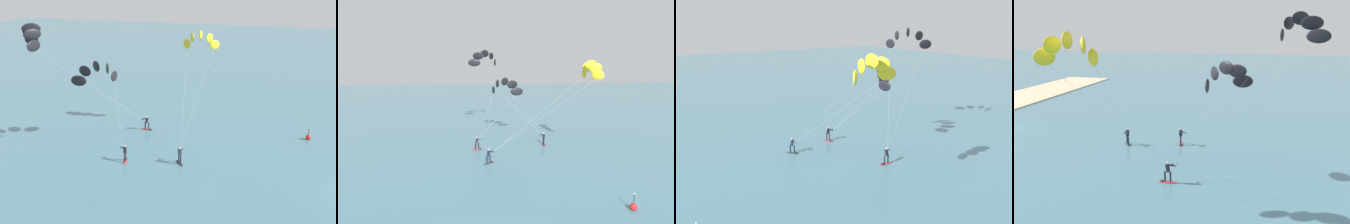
{
  "view_description": "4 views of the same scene",
  "coord_description": "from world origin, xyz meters",
  "views": [
    {
      "loc": [
        -34.09,
        5.43,
        17.21
      ],
      "look_at": [
        2.6,
        17.77,
        4.59
      ],
      "focal_mm": 44.99,
      "sensor_mm": 36.0,
      "label": 1
    },
    {
      "loc": [
        -0.38,
        -15.5,
        11.44
      ],
      "look_at": [
        3.68,
        21.41,
        4.77
      ],
      "focal_mm": 32.06,
      "sensor_mm": 36.0,
      "label": 2
    },
    {
      "loc": [
        32.57,
        1.54,
        13.54
      ],
      "look_at": [
        2.61,
        21.71,
        3.97
      ],
      "focal_mm": 37.03,
      "sensor_mm": 36.0,
      "label": 3
    },
    {
      "loc": [
        32.91,
        29.42,
        11.56
      ],
      "look_at": [
        3.83,
        22.34,
        4.3
      ],
      "focal_mm": 38.13,
      "sensor_mm": 36.0,
      "label": 4
    }
  ],
  "objects": [
    {
      "name": "kitesurfer_nearshore",
      "position": [
        12.25,
        17.19,
        9.67
      ],
      "size": [
        13.17,
        4.39,
        11.24
      ],
      "color": "#333338",
      "rests_on": "ground"
    },
    {
      "name": "kitesurfer_mid_water",
      "position": [
        3.86,
        25.87,
        7.31
      ],
      "size": [
        7.19,
        7.31,
        8.8
      ],
      "color": "red",
      "rests_on": "ground"
    },
    {
      "name": "kitesurfer_far_out",
      "position": [
        1.8,
        31.35,
        11.03
      ],
      "size": [
        10.14,
        12.27,
        12.71
      ],
      "color": "red",
      "rests_on": "ground"
    }
  ]
}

